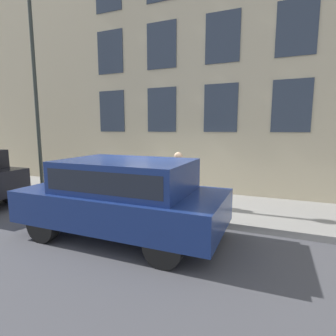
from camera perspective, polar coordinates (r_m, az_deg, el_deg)
name	(u,v)px	position (r m, az deg, el deg)	size (l,w,h in m)	color
ground_plane	(156,219)	(7.06, -2.64, -11.07)	(80.00, 80.00, 0.00)	#47474C
sidewalk	(175,203)	(8.29, 1.55, -7.52)	(2.85, 60.00, 0.16)	gray
building_facade	(192,32)	(10.00, 5.30, 27.36)	(0.33, 40.00, 11.21)	#C6B793
fire_hydrant	(157,194)	(7.38, -2.34, -5.75)	(0.28, 0.41, 0.76)	gray
person	(178,173)	(7.63, 2.25, -1.14)	(0.37, 0.25, 1.55)	#726651
parked_truck_navy_near	(124,193)	(5.82, -9.52, -5.34)	(2.08, 4.45, 1.71)	black
street_lamp	(34,72)	(10.41, -27.10, 18.05)	(0.36, 0.36, 6.74)	#2D332D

